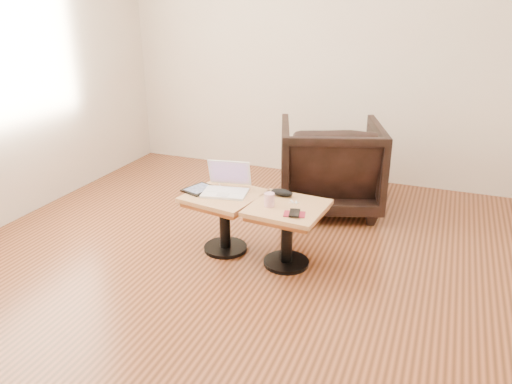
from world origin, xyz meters
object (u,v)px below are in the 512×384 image
(laptop, at_px, (226,186))
(striped_cup, at_px, (269,200))
(side_table_right, at_px, (287,221))
(armchair, at_px, (330,166))
(side_table_left, at_px, (224,208))

(laptop, distance_m, striped_cup, 0.40)
(side_table_right, height_order, armchair, armchair)
(striped_cup, distance_m, armchair, 1.14)
(side_table_left, height_order, striped_cup, striped_cup)
(armchair, bearing_deg, laptop, 43.96)
(laptop, bearing_deg, armchair, 52.59)
(side_table_left, bearing_deg, armchair, 73.61)
(striped_cup, bearing_deg, laptop, 160.74)
(side_table_left, relative_size, striped_cup, 6.28)
(side_table_left, relative_size, armchair, 0.66)
(side_table_right, relative_size, armchair, 0.61)
(armchair, bearing_deg, side_table_left, 45.08)
(side_table_right, height_order, striped_cup, striped_cup)
(laptop, bearing_deg, side_table_left, -98.11)
(side_table_right, relative_size, striped_cup, 5.86)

